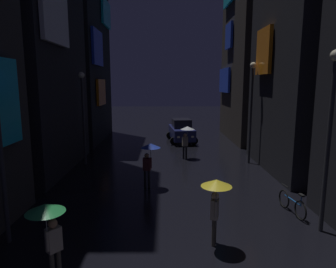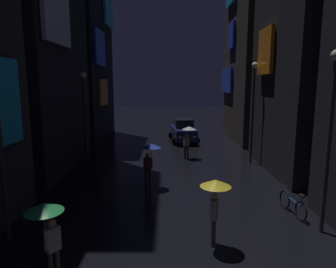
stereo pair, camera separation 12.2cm
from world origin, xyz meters
TOP-DOWN VIEW (x-y plane):
  - building_left_far at (-7.48, 22.13)m, footprint 4.25×8.27m
  - building_right_far at (7.48, 22.31)m, footprint 4.25×8.61m
  - pedestrian_near_crossing_yellow at (1.31, 4.48)m, footprint 0.90×0.90m
  - pedestrian_foreground_left_green at (-2.90, 2.77)m, footprint 0.90×0.90m
  - pedestrian_midstreet_centre_blue at (-0.88, 9.66)m, footprint 0.90×0.90m
  - pedestrian_far_right_clear at (1.24, 15.17)m, footprint 0.90×0.90m
  - bicycle_parked_at_storefront at (4.60, 6.76)m, footprint 0.32×1.81m
  - car_distant at (1.23, 20.92)m, footprint 2.53×4.28m
  - streetlamp_right_far at (5.00, 14.02)m, footprint 0.36×0.36m
  - streetlamp_right_near at (5.00, 5.41)m, footprint 0.36×0.36m
  - streetlamp_left_far at (-5.00, 13.91)m, footprint 0.36×0.36m

SIDE VIEW (x-z plane):
  - bicycle_parked_at_storefront at x=4.60m, z-range -0.09..0.87m
  - car_distant at x=1.23m, z-range -0.03..1.89m
  - pedestrian_near_crossing_yellow at x=1.31m, z-range 0.61..2.73m
  - pedestrian_foreground_left_green at x=-2.90m, z-range 0.61..2.73m
  - pedestrian_midstreet_centre_blue at x=-0.88m, z-range 0.61..2.73m
  - pedestrian_far_right_clear at x=1.24m, z-range 0.61..2.73m
  - streetlamp_left_far at x=-5.00m, z-range 0.69..6.19m
  - streetlamp_right_near at x=5.00m, z-range 0.70..6.56m
  - streetlamp_right_far at x=5.00m, z-range 0.71..6.78m
  - building_left_far at x=-7.48m, z-range 0.01..18.42m
  - building_right_far at x=7.48m, z-range 0.01..20.72m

